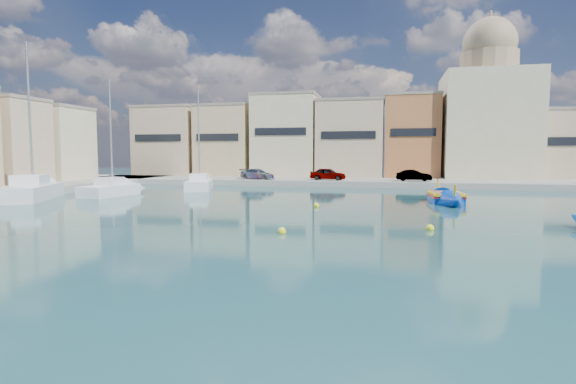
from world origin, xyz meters
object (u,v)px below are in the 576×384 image
(church_block, at_px, (487,110))
(yacht_mid, at_px, (41,191))
(yacht_midnorth, at_px, (122,190))
(luzzu_green, at_px, (445,199))
(yacht_north, at_px, (201,185))

(church_block, xyz_separation_m, yacht_mid, (-37.54, -26.93, -7.92))
(yacht_midnorth, bearing_deg, church_block, 35.82)
(church_block, bearing_deg, luzzu_green, -106.61)
(luzzu_green, distance_m, yacht_mid, 30.55)
(church_block, distance_m, luzzu_green, 26.28)
(yacht_north, bearing_deg, church_block, 29.38)
(luzzu_green, bearing_deg, church_block, 73.39)
(church_block, distance_m, yacht_mid, 46.88)
(yacht_mid, bearing_deg, luzzu_green, 5.60)
(yacht_north, height_order, yacht_midnorth, yacht_north)
(luzzu_green, distance_m, yacht_midnorth, 25.48)
(yacht_midnorth, bearing_deg, luzzu_green, -0.90)
(church_block, relative_size, yacht_mid, 1.54)
(yacht_midnorth, relative_size, yacht_mid, 0.81)
(yacht_north, bearing_deg, yacht_midnorth, -117.36)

